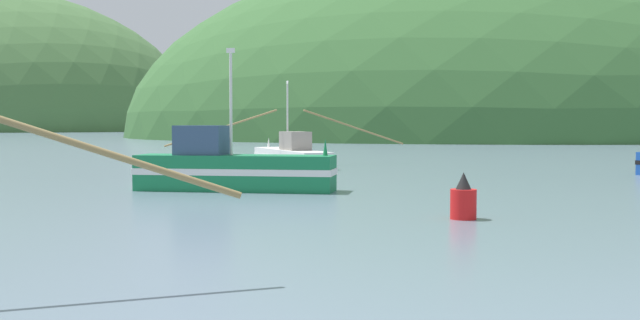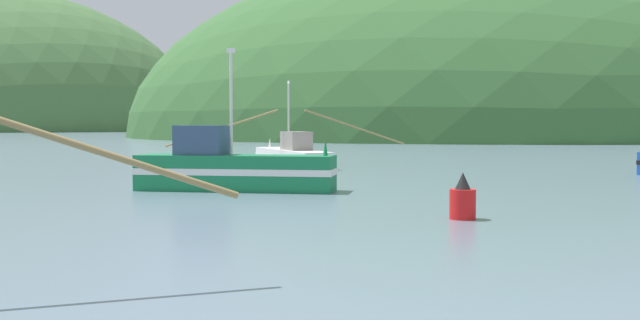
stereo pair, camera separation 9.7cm
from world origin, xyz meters
name	(u,v)px [view 2 (the right image)]	position (x,y,z in m)	size (l,w,h in m)	color
hill_mid_right	(474,137)	(18.43, 152.20, 0.00)	(142.04, 113.63, 72.18)	#386633
fishing_boat_green	(231,168)	(-2.30, 26.56, 0.93)	(8.44, 2.35, 5.92)	#197A47
fishing_boat_white	(292,155)	(-2.63, 45.07, 0.72)	(14.94, 11.26, 5.65)	white
channel_buoy	(463,200)	(6.63, 18.27, 0.56)	(0.77, 0.77, 1.38)	red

